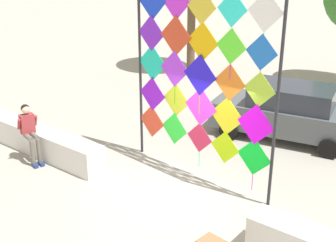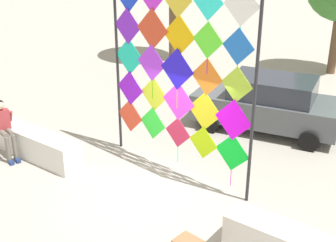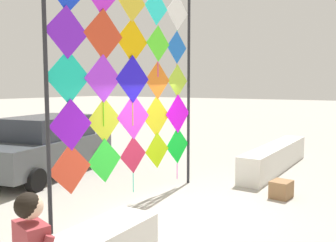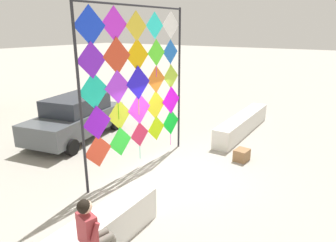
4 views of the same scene
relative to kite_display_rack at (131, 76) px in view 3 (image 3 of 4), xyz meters
name	(u,v)px [view 3 (image 3 of 4)]	position (x,y,z in m)	size (l,w,h in m)	color
ground	(196,212)	(0.28, -1.37, -2.67)	(120.00, 120.00, 0.00)	#9E998E
plaza_ledge_right	(275,157)	(4.76, -1.61, -2.31)	(4.66, 0.63, 0.72)	silver
kite_display_rack	(131,76)	(0.00, 0.00, 0.00)	(4.09, 0.43, 4.71)	#232328
parked_car	(46,145)	(0.72, 3.60, -1.85)	(4.44, 2.64, 1.62)	#4C5156
cardboard_box_large	(281,189)	(2.09, -2.52, -2.48)	(0.48, 0.40, 0.38)	olive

